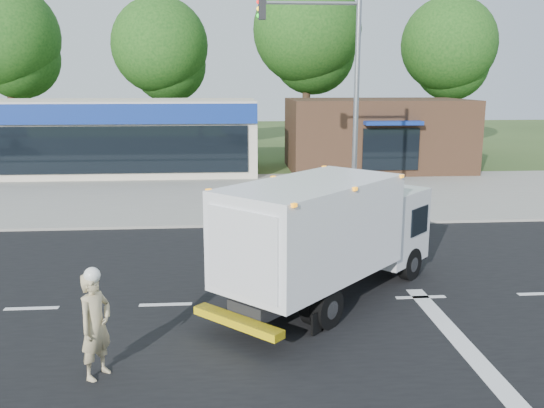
{
  "coord_description": "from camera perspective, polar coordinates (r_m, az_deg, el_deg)",
  "views": [
    {
      "loc": [
        -1.5,
        -12.58,
        5.07
      ],
      "look_at": [
        -0.32,
        2.96,
        1.7
      ],
      "focal_mm": 38.0,
      "sensor_mm": 36.0,
      "label": 1
    }
  ],
  "objects": [
    {
      "name": "sidewalk",
      "position": [
        21.42,
        -0.21,
        -1.32
      ],
      "size": [
        60.0,
        2.4,
        0.12
      ],
      "primitive_type": "cube",
      "color": "gray",
      "rests_on": "ground"
    },
    {
      "name": "traffic_signal_pole",
      "position": [
        20.54,
        6.6,
        11.71
      ],
      "size": [
        3.51,
        0.25,
        8.0
      ],
      "color": "gray",
      "rests_on": "ground"
    },
    {
      "name": "background_trees",
      "position": [
        40.81,
        -3.56,
        15.43
      ],
      "size": [
        36.77,
        7.39,
        12.1
      ],
      "color": "#332114",
      "rests_on": "ground"
    },
    {
      "name": "parking_apron",
      "position": [
        27.09,
        -1.1,
        1.44
      ],
      "size": [
        60.0,
        9.0,
        0.02
      ],
      "primitive_type": "cube",
      "color": "gray",
      "rests_on": "ground"
    },
    {
      "name": "ems_box_truck",
      "position": [
        13.31,
        5.7,
        -2.59
      ],
      "size": [
        6.04,
        6.15,
        2.93
      ],
      "rotation": [
        0.0,
        0.0,
        0.8
      ],
      "color": "black",
      "rests_on": "ground"
    },
    {
      "name": "ground",
      "position": [
        13.64,
        2.32,
        -9.63
      ],
      "size": [
        120.0,
        120.0,
        0.0
      ],
      "primitive_type": "plane",
      "color": "#385123",
      "rests_on": "ground"
    },
    {
      "name": "retail_strip_mall",
      "position": [
        33.5,
        -17.38,
        6.41
      ],
      "size": [
        18.0,
        6.2,
        4.0
      ],
      "color": "beige",
      "rests_on": "ground"
    },
    {
      "name": "lane_markings",
      "position": [
        12.64,
        9.26,
        -11.53
      ],
      "size": [
        55.2,
        7.0,
        0.01
      ],
      "color": "silver",
      "rests_on": "road_asphalt"
    },
    {
      "name": "emergency_worker",
      "position": [
        10.5,
        -17.09,
        -11.31
      ],
      "size": [
        0.73,
        0.82,
        2.0
      ],
      "rotation": [
        0.0,
        0.0,
        1.05
      ],
      "color": "tan",
      "rests_on": "ground"
    },
    {
      "name": "brown_storefront",
      "position": [
        33.79,
        10.31,
        6.8
      ],
      "size": [
        10.0,
        6.7,
        4.0
      ],
      "color": "#382316",
      "rests_on": "ground"
    },
    {
      "name": "road_asphalt",
      "position": [
        13.64,
        2.32,
        -9.61
      ],
      "size": [
        60.0,
        14.0,
        0.02
      ],
      "primitive_type": "cube",
      "color": "black",
      "rests_on": "ground"
    }
  ]
}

